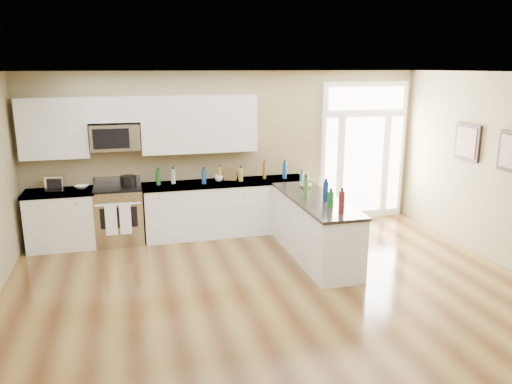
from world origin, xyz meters
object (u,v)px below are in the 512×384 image
at_px(kitchen_range, 119,215).
at_px(toaster_oven, 55,183).
at_px(peninsula_cabinet, 314,230).
at_px(stockpot, 128,181).

height_order(kitchen_range, toaster_oven, toaster_oven).
distance_m(peninsula_cabinet, toaster_oven, 4.19).
bearing_deg(kitchen_range, toaster_oven, 175.23).
bearing_deg(stockpot, peninsula_cabinet, -27.66).
xyz_separation_m(peninsula_cabinet, toaster_oven, (-3.85, 1.53, 0.63)).
bearing_deg(peninsula_cabinet, stockpot, 152.34).
bearing_deg(toaster_oven, kitchen_range, 1.72).
xyz_separation_m(kitchen_range, toaster_oven, (-0.95, 0.08, 0.58)).
relative_size(kitchen_range, toaster_oven, 3.78).
distance_m(peninsula_cabinet, stockpot, 3.12).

